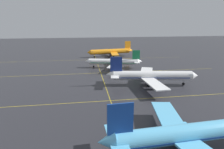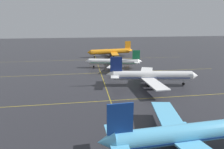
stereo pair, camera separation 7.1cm
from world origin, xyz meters
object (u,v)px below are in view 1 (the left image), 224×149
Objects in this scene: airliner_far_left_stand at (111,51)px; airliner_third_row at (114,62)px; airliner_front_gate at (190,133)px; airliner_second_row at (151,76)px.

airliner_third_row is at bearing -95.50° from airliner_far_left_stand.
airliner_third_row is at bearing 93.07° from airliner_front_gate.
airliner_far_left_stand is at bearing 95.96° from airliner_second_row.
airliner_second_row is 1.07× the size of airliner_far_left_stand.
airliner_second_row is 71.51m from airliner_far_left_stand.
airliner_second_row is (6.94, 42.90, -0.02)m from airliner_front_gate.
airliner_front_gate reaches higher than airliner_third_row.
airliner_second_row is 1.17× the size of airliner_third_row.
airliner_far_left_stand is at bearing 90.25° from airliner_front_gate.
airliner_front_gate reaches higher than airliner_second_row.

